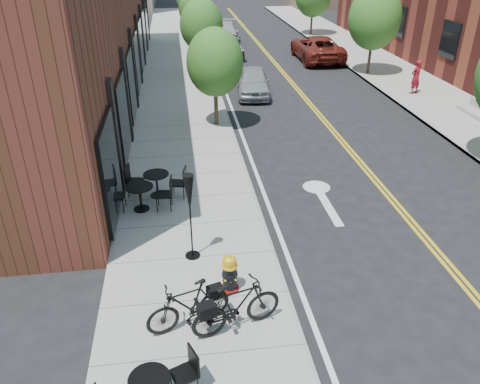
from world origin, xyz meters
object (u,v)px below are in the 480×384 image
fire_hydrant (230,273)px  patio_umbrella (189,200)px  bistro_set_c (157,181)px  parked_car_far (317,48)px  parked_car_a (253,81)px  parked_car_b (227,47)px  parked_car_c (224,34)px  bicycle_right (237,307)px  pedestrian (416,77)px  bistro_set_b (140,194)px  bicycle_left (188,305)px

fire_hydrant → patio_umbrella: bearing=119.8°
bistro_set_c → parked_car_far: size_ratio=0.33×
bistro_set_c → parked_car_a: (4.48, 9.98, 0.06)m
patio_umbrella → parked_car_far: 21.71m
parked_car_b → parked_car_c: (0.19, 3.74, 0.13)m
bicycle_right → parked_car_far: size_ratio=0.34×
bicycle_right → parked_car_far: bearing=-35.9°
parked_car_a → pedestrian: 7.84m
fire_hydrant → patio_umbrella: (-0.74, 1.31, 1.14)m
parked_car_b → bistro_set_b: bearing=-111.4°
parked_car_c → bistro_set_b: bearing=-94.8°
bicycle_left → patio_umbrella: bearing=157.9°
bicycle_right → patio_umbrella: bearing=0.5°
bistro_set_c → parked_car_a: 10.94m
fire_hydrant → parked_car_b: bearing=83.9°
bicycle_left → bistro_set_c: size_ratio=0.97×
bicycle_left → bistro_set_b: bearing=176.0°
patio_umbrella → bicycle_left: bearing=-94.2°
bicycle_left → parked_car_a: parked_car_a is taller
parked_car_far → pedestrian: pedestrian is taller
bicycle_right → parked_car_c: parked_car_c is taller
bistro_set_b → parked_car_far: parked_car_far is taller
parked_car_b → parked_car_c: parked_car_c is taller
parked_car_a → bistro_set_c: bearing=-107.5°
fire_hydrant → bicycle_right: bicycle_right is taller
parked_car_a → parked_car_b: size_ratio=0.99×
parked_car_b → parked_car_far: parked_car_far is taller
patio_umbrella → pedestrian: (11.33, 11.86, -0.75)m
bicycle_left → bistro_set_c: bearing=169.6°
bistro_set_b → parked_car_far: bearing=64.4°
parked_car_a → patio_umbrella: bearing=-98.6°
pedestrian → parked_car_far: bearing=-94.9°
fire_hydrant → bicycle_right: (-0.00, -1.17, 0.13)m
bistro_set_b → parked_car_c: 23.38m
bicycle_right → pedestrian: 17.82m
bicycle_left → pedestrian: (11.50, 14.13, 0.30)m
bistro_set_b → parked_car_far: 20.15m
bistro_set_c → pedestrian: 15.00m
parked_car_a → parked_car_far: size_ratio=0.71×
patio_umbrella → parked_car_far: size_ratio=0.40×
bicycle_left → parked_car_c: bearing=154.7°
bicycle_right → bistro_set_c: bicycle_right is taller
parked_car_b → parked_car_c: size_ratio=0.73×
parked_car_c → pedestrian: size_ratio=3.25×
fire_hydrant → bistro_set_b: (-2.06, 3.70, 0.05)m
bicycle_left → bicycle_right: 0.93m
parked_car_a → parked_car_far: parked_car_far is taller
parked_car_b → pedestrian: bearing=-58.1°
bicycle_left → bistro_set_c: bicycle_left is taller
bicycle_right → bistro_set_c: bearing=-0.1°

